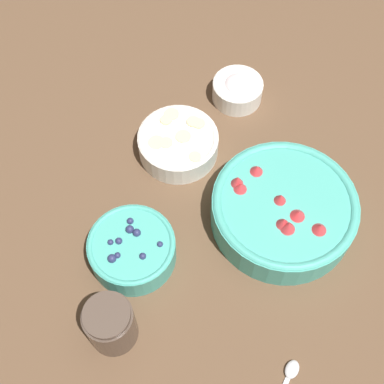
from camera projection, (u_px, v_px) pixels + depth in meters
The scene contains 7 objects.
ground_plane at pixel (229, 238), 1.00m from camera, with size 4.00×4.00×0.00m, color brown.
bowl_strawberries at pixel (284, 209), 0.98m from camera, with size 0.27×0.27×0.09m.
bowl_blueberries at pixel (132, 249), 0.95m from camera, with size 0.16×0.16×0.07m.
bowl_bananas at pixel (178, 142), 1.07m from camera, with size 0.16×0.16×0.05m.
bowl_cream at pixel (238, 89), 1.14m from camera, with size 0.11×0.11×0.06m.
jar_chocolate at pixel (111, 325), 0.87m from camera, with size 0.08×0.08×0.11m.
spoon at pixel (286, 384), 0.87m from camera, with size 0.14×0.04×0.01m.
Camera 1 is at (-0.37, -0.21, 0.91)m, focal length 50.00 mm.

